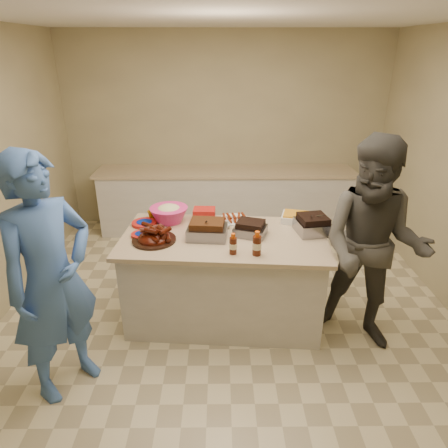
{
  "coord_description": "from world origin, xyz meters",
  "views": [
    {
      "loc": [
        -0.07,
        -3.2,
        2.46
      ],
      "look_at": [
        -0.04,
        0.14,
        0.98
      ],
      "focal_mm": 32.0,
      "sensor_mm": 36.0,
      "label": 1
    }
  ],
  "objects_px": {
    "coleslaw_bowl": "(170,222)",
    "bbq_bottle_b": "(257,255)",
    "guest_blue": "(72,381)",
    "guest_gray": "(357,338)",
    "rib_platter": "(154,241)",
    "bbq_bottle_a": "(233,254)",
    "island": "(224,316)",
    "roasting_pan": "(312,232)",
    "mustard_bottle": "(195,231)",
    "plastic_cup": "(152,219)"
  },
  "relations": [
    {
      "from": "coleslaw_bowl",
      "to": "bbq_bottle_b",
      "type": "distance_m",
      "value": 1.06
    },
    {
      "from": "guest_blue",
      "to": "guest_gray",
      "type": "height_order",
      "value": "guest_gray"
    },
    {
      "from": "rib_platter",
      "to": "bbq_bottle_b",
      "type": "bearing_deg",
      "value": -16.79
    },
    {
      "from": "bbq_bottle_a",
      "to": "guest_blue",
      "type": "distance_m",
      "value": 1.66
    },
    {
      "from": "island",
      "to": "guest_blue",
      "type": "distance_m",
      "value": 1.49
    },
    {
      "from": "roasting_pan",
      "to": "coleslaw_bowl",
      "type": "relative_size",
      "value": 0.77
    },
    {
      "from": "bbq_bottle_a",
      "to": "mustard_bottle",
      "type": "xyz_separation_m",
      "value": [
        -0.35,
        0.45,
        0.0
      ]
    },
    {
      "from": "bbq_bottle_b",
      "to": "plastic_cup",
      "type": "xyz_separation_m",
      "value": [
        -0.99,
        0.77,
        0.0
      ]
    },
    {
      "from": "island",
      "to": "guest_blue",
      "type": "bearing_deg",
      "value": -141.19
    },
    {
      "from": "roasting_pan",
      "to": "bbq_bottle_b",
      "type": "relative_size",
      "value": 1.35
    },
    {
      "from": "roasting_pan",
      "to": "bbq_bottle_a",
      "type": "bearing_deg",
      "value": -160.87
    },
    {
      "from": "coleslaw_bowl",
      "to": "plastic_cup",
      "type": "height_order",
      "value": "coleslaw_bowl"
    },
    {
      "from": "island",
      "to": "coleslaw_bowl",
      "type": "height_order",
      "value": "coleslaw_bowl"
    },
    {
      "from": "bbq_bottle_b",
      "to": "mustard_bottle",
      "type": "bearing_deg",
      "value": 138.88
    },
    {
      "from": "rib_platter",
      "to": "mustard_bottle",
      "type": "xyz_separation_m",
      "value": [
        0.35,
        0.2,
        0.0
      ]
    },
    {
      "from": "roasting_pan",
      "to": "guest_blue",
      "type": "height_order",
      "value": "roasting_pan"
    },
    {
      "from": "bbq_bottle_a",
      "to": "bbq_bottle_b",
      "type": "height_order",
      "value": "bbq_bottle_b"
    },
    {
      "from": "rib_platter",
      "to": "guest_blue",
      "type": "relative_size",
      "value": 0.21
    },
    {
      "from": "roasting_pan",
      "to": "rib_platter",
      "type": "bearing_deg",
      "value": 176.83
    },
    {
      "from": "mustard_bottle",
      "to": "guest_gray",
      "type": "xyz_separation_m",
      "value": [
        1.51,
        -0.46,
        -0.88
      ]
    },
    {
      "from": "bbq_bottle_b",
      "to": "island",
      "type": "bearing_deg",
      "value": 126.74
    },
    {
      "from": "bbq_bottle_b",
      "to": "roasting_pan",
      "type": "bearing_deg",
      "value": 37.94
    },
    {
      "from": "plastic_cup",
      "to": "guest_blue",
      "type": "distance_m",
      "value": 1.62
    },
    {
      "from": "island",
      "to": "roasting_pan",
      "type": "relative_size",
      "value": 6.48
    },
    {
      "from": "coleslaw_bowl",
      "to": "guest_blue",
      "type": "bearing_deg",
      "value": -120.56
    },
    {
      "from": "rib_platter",
      "to": "roasting_pan",
      "type": "distance_m",
      "value": 1.45
    },
    {
      "from": "rib_platter",
      "to": "bbq_bottle_b",
      "type": "relative_size",
      "value": 1.85
    },
    {
      "from": "rib_platter",
      "to": "roasting_pan",
      "type": "relative_size",
      "value": 1.36
    },
    {
      "from": "coleslaw_bowl",
      "to": "mustard_bottle",
      "type": "height_order",
      "value": "coleslaw_bowl"
    },
    {
      "from": "roasting_pan",
      "to": "bbq_bottle_b",
      "type": "bearing_deg",
      "value": -151.63
    },
    {
      "from": "rib_platter",
      "to": "guest_gray",
      "type": "relative_size",
      "value": 0.21
    },
    {
      "from": "guest_gray",
      "to": "roasting_pan",
      "type": "bearing_deg",
      "value": 160.7
    },
    {
      "from": "plastic_cup",
      "to": "guest_blue",
      "type": "bearing_deg",
      "value": -112.28
    },
    {
      "from": "rib_platter",
      "to": "guest_gray",
      "type": "distance_m",
      "value": 2.07
    },
    {
      "from": "coleslaw_bowl",
      "to": "plastic_cup",
      "type": "relative_size",
      "value": 4.05
    },
    {
      "from": "bbq_bottle_a",
      "to": "mustard_bottle",
      "type": "distance_m",
      "value": 0.57
    },
    {
      "from": "coleslaw_bowl",
      "to": "guest_blue",
      "type": "height_order",
      "value": "coleslaw_bowl"
    },
    {
      "from": "rib_platter",
      "to": "mustard_bottle",
      "type": "distance_m",
      "value": 0.4
    },
    {
      "from": "roasting_pan",
      "to": "guest_gray",
      "type": "height_order",
      "value": "roasting_pan"
    },
    {
      "from": "island",
      "to": "plastic_cup",
      "type": "xyz_separation_m",
      "value": [
        -0.72,
        0.42,
        0.88
      ]
    },
    {
      "from": "guest_blue",
      "to": "plastic_cup",
      "type": "bearing_deg",
      "value": 14.28
    },
    {
      "from": "island",
      "to": "bbq_bottle_b",
      "type": "relative_size",
      "value": 8.78
    },
    {
      "from": "bbq_bottle_b",
      "to": "guest_gray",
      "type": "height_order",
      "value": "bbq_bottle_b"
    },
    {
      "from": "bbq_bottle_b",
      "to": "mustard_bottle",
      "type": "xyz_separation_m",
      "value": [
        -0.54,
        0.47,
        0.0
      ]
    },
    {
      "from": "rib_platter",
      "to": "bbq_bottle_a",
      "type": "distance_m",
      "value": 0.74
    },
    {
      "from": "rib_platter",
      "to": "bbq_bottle_a",
      "type": "bearing_deg",
      "value": -19.6
    },
    {
      "from": "bbq_bottle_b",
      "to": "plastic_cup",
      "type": "distance_m",
      "value": 1.25
    },
    {
      "from": "island",
      "to": "rib_platter",
      "type": "height_order",
      "value": "rib_platter"
    },
    {
      "from": "island",
      "to": "guest_gray",
      "type": "bearing_deg",
      "value": -11.08
    },
    {
      "from": "bbq_bottle_b",
      "to": "plastic_cup",
      "type": "relative_size",
      "value": 2.31
    }
  ]
}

